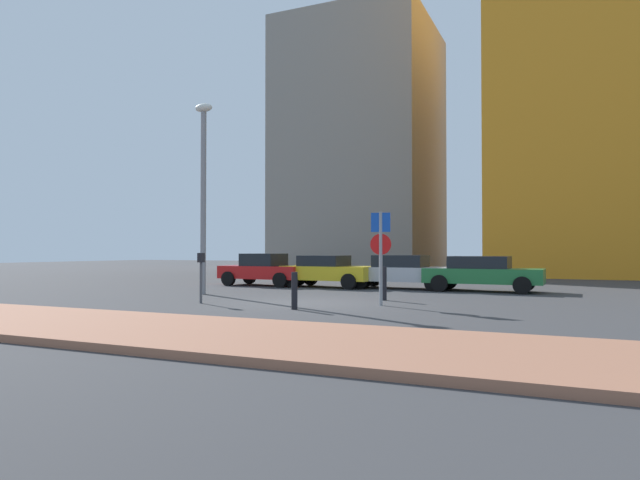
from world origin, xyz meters
name	(u,v)px	position (x,y,z in m)	size (l,w,h in m)	color
ground_plane	(310,303)	(0.00, 0.00, 0.00)	(120.00, 120.00, 0.00)	#38383A
sidewalk_brick	(155,330)	(0.00, -6.79, 0.07)	(40.00, 3.68, 0.14)	#9E664C
parked_car_red	(264,269)	(-5.40, 6.59, 0.73)	(3.96, 2.01, 1.44)	red
parked_car_yellow	(327,271)	(-2.33, 6.68, 0.72)	(4.05, 2.11, 1.36)	gold
parked_car_silver	(401,271)	(0.78, 7.16, 0.72)	(4.43, 2.04, 1.38)	#B7BABF
parked_car_green	(482,273)	(4.05, 6.90, 0.72)	(4.41, 1.97, 1.35)	#237238
parking_sign_post	(381,247)	(2.19, 0.10, 1.68)	(0.59, 0.15, 2.67)	gray
parking_meter	(201,271)	(-2.88, -1.47, 0.96)	(0.18, 0.14, 1.49)	#4C4C51
street_lamp	(203,182)	(-4.92, 1.41, 4.06)	(0.70, 0.36, 6.88)	gray
traffic_bollard_near	(384,284)	(1.78, 1.70, 0.53)	(0.17, 0.17, 1.06)	black
traffic_bollard_mid	(294,291)	(0.43, -1.87, 0.50)	(0.16, 0.16, 0.99)	black
building_under_construction	(362,149)	(-9.53, 30.88, 10.59)	(12.36, 12.59, 21.17)	gray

